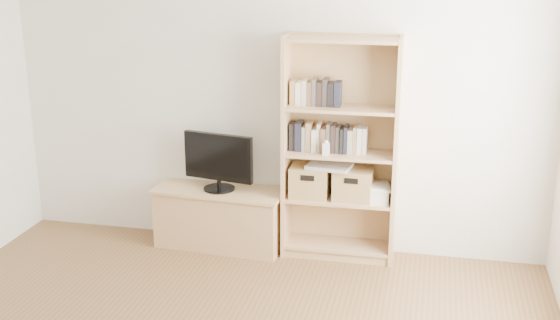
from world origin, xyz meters
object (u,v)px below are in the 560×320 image
(basket_right, at_px, (353,184))
(laptop, at_px, (329,166))
(television, at_px, (219,162))
(basket_left, at_px, (310,181))
(tv_stand, at_px, (220,219))
(bookshelf, at_px, (340,150))
(baby_monitor, at_px, (326,149))

(basket_right, bearing_deg, laptop, -175.79)
(television, height_order, basket_left, television)
(television, bearing_deg, laptop, 12.24)
(tv_stand, bearing_deg, basket_left, 5.68)
(bookshelf, xyz_separation_m, laptop, (-0.08, -0.01, -0.14))
(bookshelf, bearing_deg, baby_monitor, -135.00)
(tv_stand, bearing_deg, television, 3.54)
(basket_right, xyz_separation_m, laptop, (-0.19, -0.01, 0.14))
(baby_monitor, height_order, basket_left, baby_monitor)
(basket_right, distance_m, laptop, 0.24)
(basket_left, relative_size, basket_right, 1.00)
(tv_stand, xyz_separation_m, television, (0.00, 0.00, 0.51))
(baby_monitor, bearing_deg, basket_right, 25.94)
(television, xyz_separation_m, baby_monitor, (0.91, -0.07, 0.19))
(bookshelf, xyz_separation_m, basket_right, (0.11, -0.00, -0.28))
(tv_stand, height_order, basket_left, basket_left)
(tv_stand, relative_size, bookshelf, 0.58)
(tv_stand, distance_m, bookshelf, 1.21)
(tv_stand, xyz_separation_m, baby_monitor, (0.91, -0.07, 0.70))
(basket_left, distance_m, laptop, 0.21)
(basket_left, height_order, laptop, laptop)
(bookshelf, relative_size, baby_monitor, 18.02)
(tv_stand, xyz_separation_m, basket_left, (0.77, 0.03, 0.39))
(bookshelf, bearing_deg, basket_left, -178.81)
(tv_stand, xyz_separation_m, laptop, (0.93, 0.02, 0.53))
(bookshelf, height_order, laptop, bookshelf)
(laptop, bearing_deg, basket_left, -173.07)
(baby_monitor, xyz_separation_m, basket_right, (0.21, 0.10, -0.31))
(basket_right, relative_size, laptop, 0.90)
(baby_monitor, bearing_deg, television, 176.54)
(basket_right, bearing_deg, bookshelf, 179.35)
(baby_monitor, distance_m, basket_left, 0.35)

